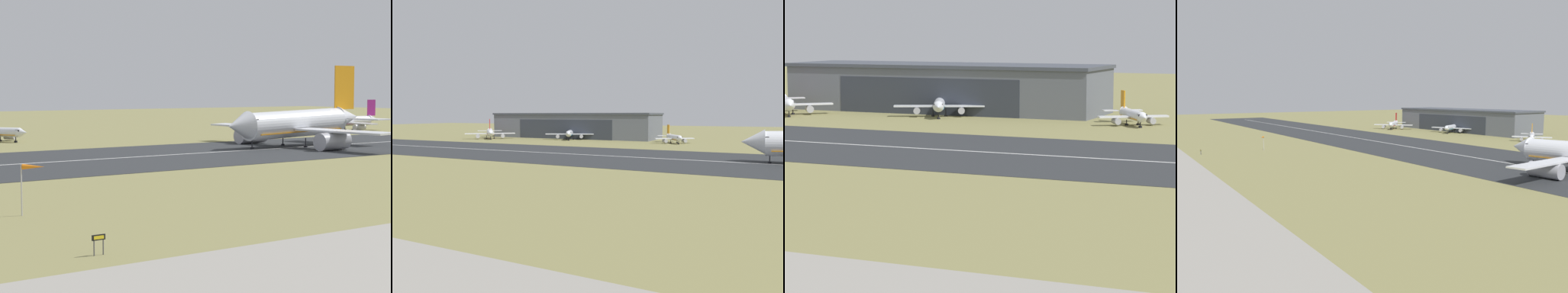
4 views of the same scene
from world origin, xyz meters
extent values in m
cube|color=#2B2D30|center=(0.00, 116.24, 0.03)|extent=(518.59, 50.03, 0.06)
cube|color=silver|center=(0.00, 116.24, 0.07)|extent=(466.73, 0.70, 0.01)
cube|color=slate|center=(-39.44, 193.10, 6.14)|extent=(88.74, 25.21, 12.27)
cube|color=#424751|center=(-39.44, 193.10, 12.72)|extent=(89.74, 26.21, 0.90)
cube|color=#2D333D|center=(-39.44, 180.45, 4.91)|extent=(53.24, 0.12, 9.82)
cylinder|color=silver|center=(-73.69, 165.15, 3.29)|extent=(13.29, 14.49, 3.09)
cone|color=silver|center=(-67.29, 157.89, 3.29)|extent=(4.15, 4.12, 3.09)
cube|color=black|center=(-68.30, 159.04, 3.90)|extent=(2.69, 2.56, 0.44)
cube|color=red|center=(-73.69, 165.15, 2.44)|extent=(12.08, 13.14, 0.20)
cube|color=silver|center=(-68.24, 169.52, 2.75)|extent=(9.98, 9.26, 0.40)
cylinder|color=#A8A8B2|center=(-68.53, 168.53, 1.54)|extent=(4.09, 4.27, 1.91)
cube|color=silver|center=(-77.37, 175.23, 3.75)|extent=(5.48, 5.33, 0.24)
cylinder|color=black|center=(-69.00, 159.83, 0.87)|extent=(0.24, 0.24, 1.74)
cylinder|color=black|center=(-69.00, 159.83, 0.22)|extent=(0.84, 0.84, 0.44)
cylinder|color=black|center=(-72.41, 166.50, 0.87)|extent=(0.24, 0.24, 1.74)
cylinder|color=black|center=(-72.41, 166.50, 0.22)|extent=(0.84, 0.84, 0.44)
cylinder|color=silver|center=(18.15, 174.84, 2.57)|extent=(9.23, 12.51, 2.40)
cone|color=silver|center=(22.34, 168.32, 2.57)|extent=(3.19, 3.12, 2.40)
cone|color=silver|center=(13.77, 181.66, 3.00)|extent=(3.38, 3.60, 2.16)
cube|color=black|center=(21.69, 169.32, 3.05)|extent=(2.31, 2.03, 0.44)
cube|color=orange|center=(18.15, 174.84, 1.91)|extent=(8.41, 11.33, 0.20)
cube|color=silver|center=(14.19, 171.98, 2.15)|extent=(7.37, 5.83, 0.40)
cylinder|color=#A8A8B2|center=(14.92, 171.92, 1.16)|extent=(2.94, 3.43, 1.49)
cube|color=silver|center=(22.39, 177.25, 2.15)|extent=(7.37, 5.83, 0.40)
cylinder|color=#A8A8B2|center=(22.14, 176.56, 1.16)|extent=(2.94, 3.43, 1.49)
cube|color=orange|center=(14.00, 181.29, 5.82)|extent=(1.65, 2.35, 4.09)
cube|color=silver|center=(11.23, 179.99, 2.93)|extent=(4.33, 3.91, 0.24)
cube|color=silver|center=(16.34, 183.27, 2.93)|extent=(4.33, 3.91, 0.24)
cylinder|color=black|center=(21.10, 170.24, 0.69)|extent=(0.24, 0.24, 1.37)
cylinder|color=black|center=(21.10, 170.24, 0.22)|extent=(0.84, 0.84, 0.44)
cylinder|color=black|center=(16.81, 174.25, 0.69)|extent=(0.24, 0.24, 1.37)
cylinder|color=black|center=(16.81, 174.25, 0.22)|extent=(0.84, 0.84, 0.44)
cylinder|color=black|center=(19.24, 175.81, 0.69)|extent=(0.24, 0.24, 1.37)
cylinder|color=black|center=(19.24, 175.81, 0.22)|extent=(0.84, 0.84, 0.44)
cylinder|color=silver|center=(-33.88, 176.93, 3.29)|extent=(9.43, 16.37, 2.79)
cone|color=silver|center=(-29.92, 168.18, 3.29)|extent=(3.58, 3.44, 2.79)
cone|color=silver|center=(-38.02, 186.07, 3.79)|extent=(3.67, 4.09, 2.51)
cube|color=black|center=(-30.49, 169.44, 3.85)|extent=(2.62, 1.98, 0.44)
cube|color=#146B9E|center=(-33.88, 176.93, 2.52)|extent=(8.62, 14.79, 0.20)
cube|color=silver|center=(-39.77, 173.90, 2.80)|extent=(10.62, 6.77, 0.40)
cylinder|color=#A8A8B2|center=(-38.79, 173.75, 1.69)|extent=(3.07, 4.02, 1.73)
cube|color=silver|center=(-27.72, 179.36, 2.80)|extent=(10.62, 6.77, 0.40)
cylinder|color=#A8A8B2|center=(-28.26, 178.52, 1.69)|extent=(3.07, 4.02, 1.73)
cube|color=#146B9E|center=(-37.81, 185.62, 7.06)|extent=(1.51, 2.88, 4.75)
cube|color=silver|center=(-41.20, 184.52, 3.71)|extent=(4.99, 4.18, 0.24)
cube|color=silver|center=(-34.76, 187.44, 3.71)|extent=(4.99, 4.18, 0.24)
cylinder|color=black|center=(-30.93, 170.42, 0.95)|extent=(0.24, 0.24, 1.90)
cylinder|color=black|center=(-30.93, 170.42, 0.22)|extent=(0.84, 0.84, 0.44)
cylinder|color=black|center=(-35.48, 176.39, 0.95)|extent=(0.24, 0.24, 1.90)
cylinder|color=black|center=(-35.48, 176.39, 0.22)|extent=(0.84, 0.84, 0.44)
cylinder|color=black|center=(-32.43, 177.78, 0.95)|extent=(0.24, 0.24, 1.90)
cylinder|color=black|center=(-32.43, 177.78, 0.22)|extent=(0.84, 0.84, 0.44)
camera|label=1|loc=(-54.65, -12.61, 13.42)|focal=70.00mm
camera|label=2|loc=(55.73, 12.14, 12.31)|focal=35.00mm
camera|label=3|loc=(71.71, -39.73, 22.55)|focal=85.00mm
camera|label=4|loc=(120.43, 15.91, 20.30)|focal=35.00mm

